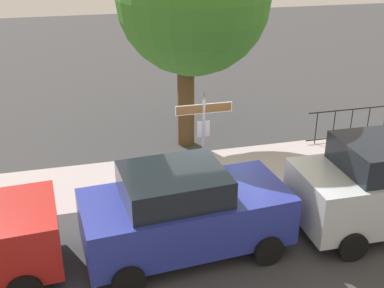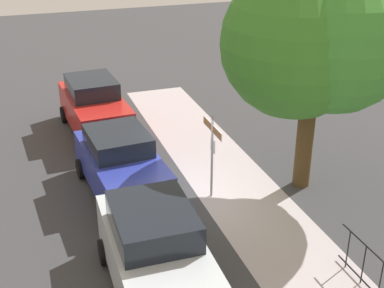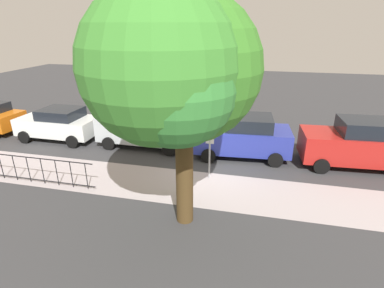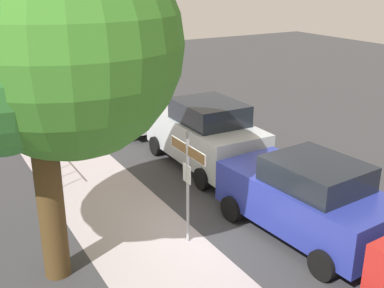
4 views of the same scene
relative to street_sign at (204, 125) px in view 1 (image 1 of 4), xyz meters
name	(u,v)px [view 1 (image 1 of 4)]	position (x,y,z in m)	size (l,w,h in m)	color
ground_plane	(212,195)	(0.12, -0.40, -1.80)	(60.00, 60.00, 0.00)	#38383A
sidewalk_strip	(264,164)	(2.12, 0.90, -1.80)	(24.00, 2.60, 0.00)	#ADA1A4
street_sign	(204,125)	(0.00, 0.00, 0.00)	(1.45, 0.07, 2.65)	#9EA0A5
car_blue	(184,211)	(-1.13, -2.49, -0.83)	(4.37, 2.40, 1.93)	#273296
iron_fence	(376,121)	(6.42, 1.90, -1.23)	(4.96, 0.04, 1.07)	black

